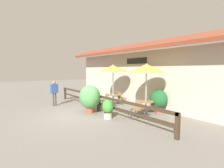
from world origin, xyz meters
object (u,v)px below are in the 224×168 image
chair_middle_wallside (155,104)px  potted_plant_tall_tropical (108,108)px  potted_plant_broad_leaf (159,100)px  patio_umbrella_middle (146,68)px  dining_table_middle (146,104)px  patio_umbrella_near (113,69)px  chair_middle_streetside (137,108)px  dining_table_near (113,97)px  chair_near_streetside (105,100)px  pedestrian (54,90)px  potted_plant_corner_fern (90,97)px  chair_near_wallside (121,98)px

chair_middle_wallside → potted_plant_tall_tropical: bearing=78.1°
chair_middle_wallside → potted_plant_tall_tropical: potted_plant_tall_tropical is taller
potted_plant_broad_leaf → patio_umbrella_middle: bearing=-100.6°
dining_table_middle → potted_plant_broad_leaf: size_ratio=0.65×
patio_umbrella_near → chair_middle_streetside: patio_umbrella_near is taller
dining_table_near → potted_plant_tall_tropical: bearing=-41.6°
chair_near_streetside → chair_middle_streetside: bearing=13.6°
potted_plant_tall_tropical → pedestrian: (-4.62, -1.11, 0.58)m
potted_plant_corner_fern → potted_plant_broad_leaf: bearing=53.4°
dining_table_near → chair_middle_streetside: size_ratio=0.99×
patio_umbrella_middle → dining_table_middle: 1.90m
potted_plant_tall_tropical → potted_plant_broad_leaf: size_ratio=0.73×
dining_table_near → dining_table_middle: size_ratio=1.00×
chair_middle_streetside → patio_umbrella_middle: bearing=83.1°
potted_plant_broad_leaf → chair_near_streetside: bearing=-153.4°
patio_umbrella_near → chair_near_streetside: 2.12m
chair_middle_streetside → chair_middle_wallside: size_ratio=1.00×
dining_table_middle → potted_plant_corner_fern: size_ratio=0.54×
patio_umbrella_middle → potted_plant_broad_leaf: (0.16, 0.87, -1.73)m
chair_near_wallside → chair_middle_wallside: (2.97, -0.01, 0.00)m
chair_near_streetside → potted_plant_broad_leaf: 3.45m
chair_middle_streetside → chair_middle_wallside: 1.39m
chair_middle_wallside → potted_plant_corner_fern: bearing=54.7°
dining_table_near → patio_umbrella_middle: bearing=-0.3°
chair_near_wallside → patio_umbrella_middle: size_ratio=0.31×
chair_near_streetside → chair_middle_streetside: 2.96m
dining_table_near → chair_middle_wallside: size_ratio=0.99×
dining_table_near → chair_middle_wallside: bearing=12.7°
chair_middle_streetside → potted_plant_tall_tropical: bearing=-125.3°
dining_table_middle → chair_near_streetside: bearing=-167.0°
chair_near_wallside → patio_umbrella_middle: (2.93, -0.70, 2.01)m
chair_middle_streetside → potted_plant_broad_leaf: potted_plant_broad_leaf is taller
dining_table_near → dining_table_middle: (2.96, -0.02, 0.00)m
patio_umbrella_near → chair_middle_wallside: bearing=12.7°
patio_umbrella_middle → potted_plant_corner_fern: 3.48m
dining_table_near → potted_plant_corner_fern: bearing=-69.7°
dining_table_near → patio_umbrella_middle: (2.96, -0.02, 1.90)m
dining_table_near → patio_umbrella_near: bearing=0.0°
dining_table_near → chair_near_streetside: (0.05, -0.69, -0.11)m
patio_umbrella_near → dining_table_middle: bearing=-0.3°
patio_umbrella_middle → chair_middle_streetside: bearing=-86.8°
patio_umbrella_near → potted_plant_tall_tropical: patio_umbrella_near is taller
chair_near_wallside → potted_plant_broad_leaf: 3.11m
chair_middle_wallside → chair_near_streetside: bearing=26.2°
chair_near_streetside → potted_plant_corner_fern: potted_plant_corner_fern is taller
potted_plant_tall_tropical → potted_plant_corner_fern: bearing=-174.4°
chair_near_wallside → potted_plant_broad_leaf: size_ratio=0.66×
chair_near_wallside → chair_middle_wallside: size_ratio=1.00×
dining_table_middle → chair_middle_streetside: 0.70m
potted_plant_corner_fern → pedestrian: size_ratio=0.93×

